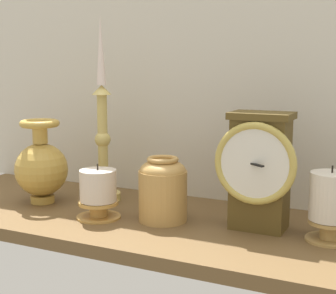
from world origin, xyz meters
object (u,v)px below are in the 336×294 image
(brass_vase_jar, at_px, (163,188))
(mantel_clock, at_px, (259,169))
(candlestick_tall_left, at_px, (103,137))
(pillar_candle_front, at_px, (331,204))
(pillar_candle_near_clock, at_px, (98,193))
(brass_vase_bulbous, at_px, (41,166))

(brass_vase_jar, bearing_deg, mantel_clock, 8.85)
(candlestick_tall_left, relative_size, pillar_candle_front, 3.05)
(brass_vase_jar, relative_size, pillar_candle_near_clock, 1.15)
(candlestick_tall_left, relative_size, brass_vase_bulbous, 2.20)
(mantel_clock, distance_m, pillar_candle_near_clock, 0.31)
(brass_vase_bulbous, height_order, pillar_candle_front, brass_vase_bulbous)
(mantel_clock, height_order, candlestick_tall_left, candlestick_tall_left)
(mantel_clock, xyz_separation_m, pillar_candle_front, (0.12, -0.01, -0.05))
(brass_vase_jar, height_order, pillar_candle_front, pillar_candle_front)
(mantel_clock, bearing_deg, brass_vase_bulbous, -176.80)
(candlestick_tall_left, bearing_deg, mantel_clock, -7.08)
(pillar_candle_near_clock, bearing_deg, brass_vase_bulbous, 166.44)
(brass_vase_bulbous, xyz_separation_m, brass_vase_jar, (0.29, -0.00, -0.02))
(brass_vase_jar, xyz_separation_m, pillar_candle_front, (0.30, 0.02, -0.00))
(candlestick_tall_left, bearing_deg, brass_vase_bulbous, -147.60)
(pillar_candle_near_clock, bearing_deg, candlestick_tall_left, 118.24)
(candlestick_tall_left, height_order, brass_vase_bulbous, candlestick_tall_left)
(pillar_candle_front, distance_m, pillar_candle_near_clock, 0.42)
(brass_vase_jar, distance_m, pillar_candle_near_clock, 0.13)
(candlestick_tall_left, relative_size, brass_vase_jar, 3.21)
(brass_vase_jar, bearing_deg, pillar_candle_front, 3.97)
(pillar_candle_front, bearing_deg, candlestick_tall_left, 173.97)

